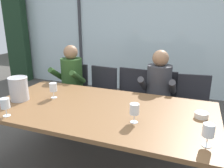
{
  "coord_description": "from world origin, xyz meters",
  "views": [
    {
      "loc": [
        0.86,
        -1.93,
        1.65
      ],
      "look_at": [
        0.0,
        0.35,
        0.89
      ],
      "focal_mm": 35.92,
      "sensor_mm": 36.0,
      "label": 1
    }
  ],
  "objects_px": {
    "dining_table": "(100,113)",
    "wine_glass_center_pour": "(53,88)",
    "chair_left_of_center": "(101,92)",
    "person_olive_shirt": "(69,80)",
    "wine_glass_near_bucket": "(5,104)",
    "chair_right_of_center": "(160,99)",
    "tasting_bowl": "(201,115)",
    "chair_near_curtain": "(73,88)",
    "wine_glass_by_left_taster": "(208,131)",
    "person_charcoal_jacket": "(158,90)",
    "ice_bucket_primary": "(19,88)",
    "chair_near_window_right": "(193,104)",
    "wine_glass_by_right_taster": "(134,110)",
    "chair_center": "(130,95)"
  },
  "relations": [
    {
      "from": "chair_near_curtain",
      "to": "chair_left_of_center",
      "type": "bearing_deg",
      "value": -4.7
    },
    {
      "from": "person_charcoal_jacket",
      "to": "ice_bucket_primary",
      "type": "xyz_separation_m",
      "value": [
        -1.36,
        -0.97,
        0.17
      ]
    },
    {
      "from": "person_charcoal_jacket",
      "to": "wine_glass_by_right_taster",
      "type": "distance_m",
      "value": 1.06
    },
    {
      "from": "chair_near_curtain",
      "to": "wine_glass_near_bucket",
      "type": "distance_m",
      "value": 1.54
    },
    {
      "from": "person_charcoal_jacket",
      "to": "chair_near_curtain",
      "type": "bearing_deg",
      "value": 173.18
    },
    {
      "from": "person_olive_shirt",
      "to": "wine_glass_near_bucket",
      "type": "xyz_separation_m",
      "value": [
        0.15,
        -1.34,
        0.15
      ]
    },
    {
      "from": "person_olive_shirt",
      "to": "wine_glass_near_bucket",
      "type": "height_order",
      "value": "person_olive_shirt"
    },
    {
      "from": "chair_near_curtain",
      "to": "chair_near_window_right",
      "type": "distance_m",
      "value": 1.8
    },
    {
      "from": "dining_table",
      "to": "wine_glass_by_left_taster",
      "type": "bearing_deg",
      "value": -19.91
    },
    {
      "from": "person_charcoal_jacket",
      "to": "wine_glass_near_bucket",
      "type": "distance_m",
      "value": 1.79
    },
    {
      "from": "chair_left_of_center",
      "to": "wine_glass_by_left_taster",
      "type": "xyz_separation_m",
      "value": [
        1.42,
        -1.34,
        0.33
      ]
    },
    {
      "from": "person_olive_shirt",
      "to": "wine_glass_by_right_taster",
      "type": "relative_size",
      "value": 6.99
    },
    {
      "from": "person_olive_shirt",
      "to": "dining_table",
      "type": "bearing_deg",
      "value": -38.48
    },
    {
      "from": "person_olive_shirt",
      "to": "ice_bucket_primary",
      "type": "relative_size",
      "value": 4.66
    },
    {
      "from": "chair_near_curtain",
      "to": "person_charcoal_jacket",
      "type": "xyz_separation_m",
      "value": [
        1.36,
        -0.15,
        0.17
      ]
    },
    {
      "from": "dining_table",
      "to": "wine_glass_by_right_taster",
      "type": "height_order",
      "value": "wine_glass_by_right_taster"
    },
    {
      "from": "wine_glass_by_left_taster",
      "to": "wine_glass_near_bucket",
      "type": "height_order",
      "value": "same"
    },
    {
      "from": "chair_near_window_right",
      "to": "person_olive_shirt",
      "type": "distance_m",
      "value": 1.79
    },
    {
      "from": "chair_near_window_right",
      "to": "wine_glass_by_right_taster",
      "type": "xyz_separation_m",
      "value": [
        -0.48,
        -1.16,
        0.33
      ]
    },
    {
      "from": "chair_left_of_center",
      "to": "wine_glass_near_bucket",
      "type": "xyz_separation_m",
      "value": [
        -0.32,
        -1.47,
        0.33
      ]
    },
    {
      "from": "dining_table",
      "to": "tasting_bowl",
      "type": "height_order",
      "value": "tasting_bowl"
    },
    {
      "from": "person_olive_shirt",
      "to": "tasting_bowl",
      "type": "height_order",
      "value": "person_olive_shirt"
    },
    {
      "from": "chair_left_of_center",
      "to": "wine_glass_by_right_taster",
      "type": "bearing_deg",
      "value": -48.11
    },
    {
      "from": "chair_right_of_center",
      "to": "wine_glass_near_bucket",
      "type": "xyz_separation_m",
      "value": [
        -1.19,
        -1.51,
        0.33
      ]
    },
    {
      "from": "wine_glass_near_bucket",
      "to": "wine_glass_center_pour",
      "type": "distance_m",
      "value": 0.58
    },
    {
      "from": "chair_left_of_center",
      "to": "person_olive_shirt",
      "type": "distance_m",
      "value": 0.51
    },
    {
      "from": "person_charcoal_jacket",
      "to": "ice_bucket_primary",
      "type": "distance_m",
      "value": 1.68
    },
    {
      "from": "person_olive_shirt",
      "to": "ice_bucket_primary",
      "type": "xyz_separation_m",
      "value": [
        -0.03,
        -0.97,
        0.17
      ]
    },
    {
      "from": "dining_table",
      "to": "person_charcoal_jacket",
      "type": "relative_size",
      "value": 1.88
    },
    {
      "from": "ice_bucket_primary",
      "to": "tasting_bowl",
      "type": "height_order",
      "value": "ice_bucket_primary"
    },
    {
      "from": "chair_right_of_center",
      "to": "wine_glass_near_bucket",
      "type": "bearing_deg",
      "value": -129.61
    },
    {
      "from": "tasting_bowl",
      "to": "wine_glass_by_right_taster",
      "type": "xyz_separation_m",
      "value": [
        -0.55,
        -0.31,
        0.09
      ]
    },
    {
      "from": "chair_left_of_center",
      "to": "chair_center",
      "type": "bearing_deg",
      "value": 12.21
    },
    {
      "from": "tasting_bowl",
      "to": "wine_glass_center_pour",
      "type": "distance_m",
      "value": 1.57
    },
    {
      "from": "chair_near_curtain",
      "to": "person_charcoal_jacket",
      "type": "distance_m",
      "value": 1.38
    },
    {
      "from": "chair_near_curtain",
      "to": "chair_near_window_right",
      "type": "relative_size",
      "value": 1.0
    },
    {
      "from": "person_olive_shirt",
      "to": "wine_glass_by_right_taster",
      "type": "height_order",
      "value": "person_olive_shirt"
    },
    {
      "from": "wine_glass_by_left_taster",
      "to": "wine_glass_near_bucket",
      "type": "xyz_separation_m",
      "value": [
        -1.74,
        -0.12,
        0.0
      ]
    },
    {
      "from": "chair_center",
      "to": "chair_right_of_center",
      "type": "distance_m",
      "value": 0.43
    },
    {
      "from": "chair_center",
      "to": "wine_glass_center_pour",
      "type": "relative_size",
      "value": 5.15
    },
    {
      "from": "wine_glass_center_pour",
      "to": "ice_bucket_primary",
      "type": "bearing_deg",
      "value": -148.53
    },
    {
      "from": "dining_table",
      "to": "person_olive_shirt",
      "type": "distance_m",
      "value": 1.23
    },
    {
      "from": "dining_table",
      "to": "wine_glass_by_left_taster",
      "type": "xyz_separation_m",
      "value": [
        1.0,
        -0.36,
        0.18
      ]
    },
    {
      "from": "chair_near_curtain",
      "to": "chair_center",
      "type": "xyz_separation_m",
      "value": [
        0.94,
        0.01,
        0.0
      ]
    },
    {
      "from": "chair_left_of_center",
      "to": "person_olive_shirt",
      "type": "bearing_deg",
      "value": -159.02
    },
    {
      "from": "wine_glass_center_pour",
      "to": "chair_right_of_center",
      "type": "bearing_deg",
      "value": 41.81
    },
    {
      "from": "dining_table",
      "to": "wine_glass_center_pour",
      "type": "relative_size",
      "value": 13.15
    },
    {
      "from": "chair_near_curtain",
      "to": "wine_glass_by_left_taster",
      "type": "distance_m",
      "value": 2.38
    },
    {
      "from": "chair_right_of_center",
      "to": "ice_bucket_primary",
      "type": "bearing_deg",
      "value": -141.62
    },
    {
      "from": "chair_right_of_center",
      "to": "tasting_bowl",
      "type": "distance_m",
      "value": 1.06
    }
  ]
}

